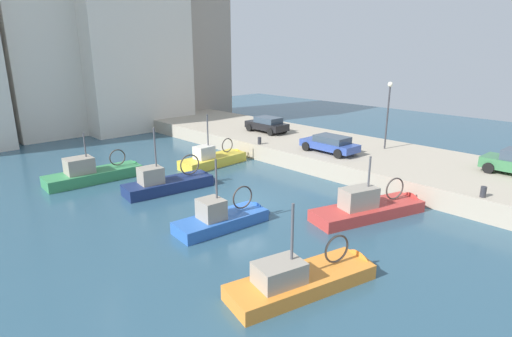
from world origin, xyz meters
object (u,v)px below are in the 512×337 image
object	(u,v)px
fishing_boat_orange	(310,283)
fishing_boat_navy	(173,187)
fishing_boat_yellow	(217,163)
parked_car_black	(267,124)
quay_streetlamp	(389,104)
mooring_bollard_mid	(483,192)
fishing_boat_green	(99,178)
fishing_boat_blue	(227,222)
parked_car_blue	(330,144)
fishing_boat_red	(373,212)
mooring_bollard_north	(259,141)

from	to	relation	value
fishing_boat_orange	fishing_boat_navy	xyz separation A→B (m)	(2.21, 12.53, 0.02)
fishing_boat_yellow	parked_car_black	bearing A→B (deg)	13.79
parked_car_black	quay_streetlamp	xyz separation A→B (m)	(1.92, -10.29, 2.56)
fishing_boat_navy	mooring_bollard_mid	xyz separation A→B (m)	(8.73, -14.58, 1.33)
fishing_boat_yellow	fishing_boat_green	distance (m)	8.27
fishing_boat_blue	parked_car_blue	distance (m)	11.84
fishing_boat_green	quay_streetlamp	distance (m)	20.56
fishing_boat_orange	fishing_boat_red	size ratio (longest dim) A/B	0.92
fishing_boat_navy	quay_streetlamp	world-z (taller)	quay_streetlamp
fishing_boat_red	mooring_bollard_mid	world-z (taller)	fishing_boat_red
parked_car_blue	quay_streetlamp	xyz separation A→B (m)	(3.86, -2.09, 2.61)
fishing_boat_green	parked_car_black	distance (m)	15.06
fishing_boat_orange	parked_car_blue	size ratio (longest dim) A/B	1.56
fishing_boat_yellow	fishing_boat_green	xyz separation A→B (m)	(-7.92, 2.38, 0.04)
parked_car_blue	mooring_bollard_north	world-z (taller)	parked_car_blue
fishing_boat_blue	parked_car_blue	size ratio (longest dim) A/B	1.31
quay_streetlamp	fishing_boat_navy	bearing A→B (deg)	157.46
fishing_boat_navy	parked_car_blue	xyz separation A→B (m)	(10.52, -3.88, 1.70)
fishing_boat_red	parked_car_blue	world-z (taller)	fishing_boat_red
fishing_boat_red	parked_car_blue	bearing A→B (deg)	52.24
mooring_bollard_north	fishing_boat_red	bearing A→B (deg)	-105.85
fishing_boat_yellow	fishing_boat_blue	xyz separation A→B (m)	(-6.38, -8.93, 0.02)
mooring_bollard_mid	fishing_boat_green	bearing A→B (deg)	119.84
parked_car_black	quay_streetlamp	distance (m)	10.77
fishing_boat_yellow	fishing_boat_blue	bearing A→B (deg)	-125.55
fishing_boat_navy	mooring_bollard_mid	size ratio (longest dim) A/B	11.39
fishing_boat_green	parked_car_black	bearing A→B (deg)	-2.50
mooring_bollard_mid	quay_streetlamp	xyz separation A→B (m)	(5.65, 8.61, 2.98)
fishing_boat_navy	fishing_boat_green	distance (m)	5.56
fishing_boat_yellow	fishing_boat_navy	size ratio (longest dim) A/B	0.96
parked_car_blue	parked_car_black	size ratio (longest dim) A/B	1.09
fishing_boat_green	parked_car_black	xyz separation A→B (m)	(14.94, -0.65, 1.74)
fishing_boat_red	fishing_boat_green	size ratio (longest dim) A/B	1.04
fishing_boat_blue	mooring_bollard_mid	world-z (taller)	fishing_boat_blue
fishing_boat_blue	fishing_boat_navy	size ratio (longest dim) A/B	0.88
fishing_boat_orange	mooring_bollard_mid	size ratio (longest dim) A/B	12.02
fishing_boat_green	parked_car_blue	distance (m)	15.82
fishing_boat_yellow	mooring_bollard_mid	world-z (taller)	fishing_boat_yellow
fishing_boat_green	parked_car_blue	world-z (taller)	fishing_boat_green
fishing_boat_navy	fishing_boat_blue	bearing A→B (deg)	-98.45
fishing_boat_red	fishing_boat_blue	world-z (taller)	fishing_boat_blue
fishing_boat_orange	fishing_boat_green	xyz separation A→B (m)	(-0.28, 17.50, 0.03)
mooring_bollard_north	quay_streetlamp	xyz separation A→B (m)	(5.65, -7.39, 2.98)
fishing_boat_yellow	mooring_bollard_north	distance (m)	3.75
parked_car_blue	quay_streetlamp	bearing A→B (deg)	-28.41
parked_car_blue	mooring_bollard_north	xyz separation A→B (m)	(-1.79, 5.30, -0.37)
parked_car_blue	mooring_bollard_mid	xyz separation A→B (m)	(-1.79, -10.70, -0.37)
fishing_boat_orange	fishing_boat_navy	size ratio (longest dim) A/B	1.05
fishing_boat_orange	fishing_boat_blue	distance (m)	6.32
fishing_boat_red	fishing_boat_blue	distance (m)	7.57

